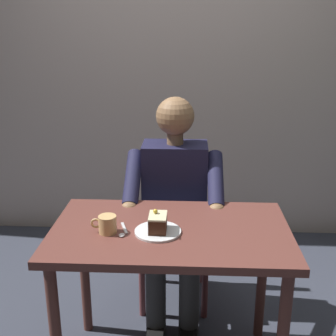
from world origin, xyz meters
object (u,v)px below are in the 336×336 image
object	(u,v)px
coffee_cup	(107,224)
dessert_spoon	(123,232)
dining_table	(170,249)
cake_slice	(158,223)
seated_person	(174,207)
chair	(175,221)

from	to	relation	value
coffee_cup	dessert_spoon	size ratio (longest dim) A/B	0.80
dining_table	dessert_spoon	distance (m)	0.24
cake_slice	dessert_spoon	distance (m)	0.16
seated_person	dining_table	bearing A→B (deg)	90.00
dining_table	seated_person	bearing A→B (deg)	-90.00
dining_table	coffee_cup	size ratio (longest dim) A/B	9.37
dining_table	coffee_cup	distance (m)	0.31
seated_person	dessert_spoon	world-z (taller)	seated_person
dining_table	chair	distance (m)	0.67
cake_slice	dessert_spoon	size ratio (longest dim) A/B	0.78
seated_person	cake_slice	distance (m)	0.55
chair	coffee_cup	distance (m)	0.82
dining_table	chair	bearing A→B (deg)	-90.00
coffee_cup	dessert_spoon	distance (m)	0.08
dining_table	dessert_spoon	size ratio (longest dim) A/B	7.48
seated_person	coffee_cup	bearing A→B (deg)	63.06
dining_table	dessert_spoon	world-z (taller)	dessert_spoon
dining_table	cake_slice	bearing A→B (deg)	39.10
dessert_spoon	coffee_cup	bearing A→B (deg)	2.41
seated_person	dessert_spoon	size ratio (longest dim) A/B	8.85
chair	dessert_spoon	bearing A→B (deg)	73.76
cake_slice	coffee_cup	distance (m)	0.22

